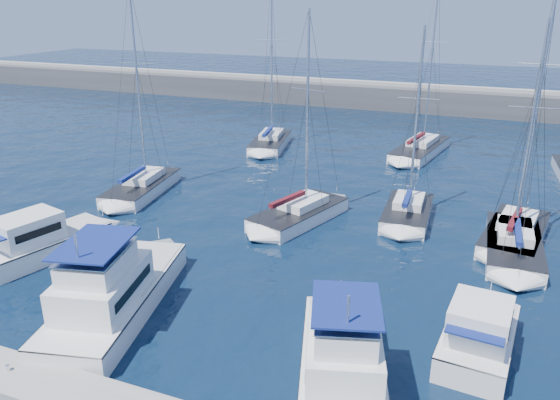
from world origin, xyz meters
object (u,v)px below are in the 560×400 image
at_px(motor_yacht_stbd_inner, 343,363).
at_px(sailboat_mid_d, 515,233).
at_px(motor_yacht_stbd_outer, 478,337).
at_px(sailboat_mid_b, 299,214).
at_px(sailboat_back_b, 420,149).
at_px(motor_yacht_port_inner, 112,294).
at_px(motor_yacht_port_outer, 40,242).
at_px(sailboat_mid_e, 513,245).
at_px(sailboat_back_a, 271,142).
at_px(sailboat_mid_a, 142,187).
at_px(sailboat_mid_c, 408,213).

xyz_separation_m(motor_yacht_stbd_inner, sailboat_mid_d, (6.33, 17.26, -0.58)).
distance_m(motor_yacht_stbd_outer, sailboat_mid_d, 13.33).
xyz_separation_m(sailboat_mid_b, sailboat_back_b, (5.20, 20.26, 0.01)).
relative_size(motor_yacht_port_inner, sailboat_mid_d, 0.64).
distance_m(motor_yacht_port_outer, sailboat_mid_e, 27.93).
height_order(sailboat_mid_b, sailboat_back_a, sailboat_back_a).
height_order(sailboat_mid_b, sailboat_back_b, sailboat_back_b).
xyz_separation_m(sailboat_back_a, sailboat_back_b, (14.54, 2.99, -0.02)).
height_order(motor_yacht_stbd_outer, sailboat_mid_a, sailboat_mid_a).
xyz_separation_m(sailboat_mid_a, sailboat_back_a, (3.93, 16.50, 0.02)).
bearing_deg(motor_yacht_port_inner, sailboat_mid_a, 107.47).
bearing_deg(motor_yacht_stbd_outer, motor_yacht_port_outer, -175.80).
bearing_deg(sailboat_mid_c, motor_yacht_port_inner, -125.15).
bearing_deg(sailboat_mid_a, sailboat_mid_d, -5.97).
height_order(motor_yacht_stbd_inner, sailboat_back_a, sailboat_back_a).
xyz_separation_m(sailboat_mid_e, sailboat_back_a, (-22.90, 17.23, 0.04)).
xyz_separation_m(sailboat_mid_d, sailboat_back_a, (-22.99, 15.36, -0.00)).
height_order(sailboat_mid_b, sailboat_mid_c, sailboat_mid_b).
relative_size(sailboat_mid_e, sailboat_back_a, 0.81).
relative_size(motor_yacht_stbd_outer, sailboat_mid_a, 0.37).
bearing_deg(motor_yacht_port_inner, sailboat_mid_d, 29.01).
bearing_deg(sailboat_mid_e, motor_yacht_stbd_inner, -113.91).
relative_size(motor_yacht_port_inner, sailboat_back_a, 0.66).
bearing_deg(sailboat_back_a, sailboat_mid_b, -72.65).
xyz_separation_m(motor_yacht_port_outer, sailboat_mid_b, (12.18, 10.81, -0.42)).
relative_size(sailboat_mid_c, sailboat_back_a, 0.78).
distance_m(sailboat_mid_c, sailboat_back_b, 17.40).
bearing_deg(sailboat_mid_e, motor_yacht_port_outer, -159.00).
distance_m(sailboat_mid_b, sailboat_mid_d, 13.78).
height_order(motor_yacht_port_outer, motor_yacht_stbd_outer, same).
distance_m(sailboat_mid_a, sailboat_mid_e, 26.84).
xyz_separation_m(motor_yacht_port_outer, sailboat_mid_e, (25.73, 10.84, -0.43)).
height_order(sailboat_mid_a, sailboat_back_b, sailboat_back_b).
distance_m(motor_yacht_stbd_outer, sailboat_back_a, 35.74).
bearing_deg(motor_yacht_port_outer, motor_yacht_port_inner, -9.24).
relative_size(sailboat_mid_c, sailboat_back_b, 0.78).
distance_m(sailboat_mid_a, sailboat_mid_c, 20.22).
height_order(motor_yacht_stbd_inner, sailboat_mid_e, sailboat_mid_e).
xyz_separation_m(motor_yacht_port_outer, sailboat_mid_a, (-1.10, 11.57, -0.41)).
bearing_deg(sailboat_back_b, motor_yacht_port_inner, -95.52).
bearing_deg(motor_yacht_stbd_inner, motor_yacht_port_outer, 150.29).
relative_size(motor_yacht_port_outer, motor_yacht_stbd_outer, 1.34).
relative_size(sailboat_back_a, sailboat_back_b, 1.00).
height_order(motor_yacht_port_outer, sailboat_mid_a, sailboat_mid_a).
bearing_deg(motor_yacht_port_inner, motor_yacht_stbd_inner, -18.05).
relative_size(sailboat_mid_a, sailboat_mid_e, 1.15).
distance_m(sailboat_mid_a, sailboat_back_b, 26.85).
height_order(sailboat_mid_a, sailboat_mid_b, sailboat_mid_a).
xyz_separation_m(sailboat_mid_e, sailboat_back_b, (-8.36, 20.22, 0.02)).
bearing_deg(motor_yacht_stbd_outer, motor_yacht_stbd_inner, -134.43).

